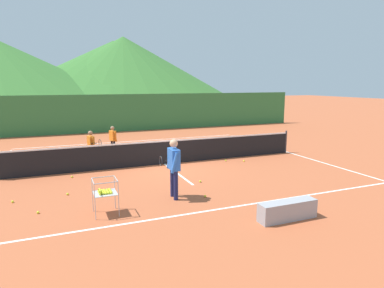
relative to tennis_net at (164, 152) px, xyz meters
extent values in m
plane|color=#B25633|center=(0.00, 0.00, -0.50)|extent=(120.00, 120.00, 0.00)
cube|color=white|center=(0.00, -5.24, -0.50)|extent=(12.27, 0.08, 0.01)
cube|color=white|center=(0.00, 5.83, -0.50)|extent=(12.27, 0.08, 0.01)
cube|color=white|center=(6.13, 0.00, -0.50)|extent=(0.08, 11.07, 0.01)
cube|color=white|center=(0.00, 0.00, -0.50)|extent=(0.08, 6.14, 0.01)
cylinder|color=#333338|center=(5.97, 0.00, 0.03)|extent=(0.08, 0.08, 1.05)
cube|color=black|center=(0.00, 0.00, -0.04)|extent=(11.87, 0.02, 0.92)
cube|color=white|center=(0.00, 0.00, 0.45)|extent=(11.87, 0.03, 0.06)
cylinder|color=#191E4C|center=(-0.97, -4.14, -0.08)|extent=(0.13, 0.13, 0.84)
cylinder|color=#191E4C|center=(-0.96, -3.82, -0.08)|extent=(0.13, 0.13, 0.84)
cube|color=blue|center=(-0.97, -3.98, 0.64)|extent=(0.25, 0.51, 0.59)
sphere|color=#DBAD84|center=(-0.97, -3.98, 1.09)|extent=(0.23, 0.23, 0.23)
cylinder|color=blue|center=(-1.05, -4.27, 0.61)|extent=(0.23, 0.10, 0.58)
cylinder|color=blue|center=(-1.00, -3.69, 0.60)|extent=(0.18, 0.10, 0.58)
torus|color=#262628|center=(-1.26, -3.68, 0.55)|extent=(0.03, 0.29, 0.29)
cylinder|color=black|center=(-1.02, -3.69, 0.55)|extent=(0.22, 0.03, 0.03)
cylinder|color=silver|center=(-2.76, 1.34, -0.17)|extent=(0.10, 0.10, 0.67)
cylinder|color=silver|center=(-2.70, 1.09, -0.17)|extent=(0.10, 0.10, 0.67)
cube|color=orange|center=(-2.73, 1.21, 0.40)|extent=(0.27, 0.43, 0.47)
sphere|color=#996B4C|center=(-2.73, 1.21, 0.76)|extent=(0.18, 0.18, 0.18)
cylinder|color=orange|center=(-2.73, 1.45, 0.38)|extent=(0.19, 0.11, 0.46)
cylinder|color=orange|center=(-2.65, 1.00, 0.37)|extent=(0.15, 0.10, 0.46)
torus|color=#262628|center=(-2.39, 1.06, 0.37)|extent=(0.09, 0.29, 0.29)
cylinder|color=black|center=(-2.63, 1.00, 0.37)|extent=(0.22, 0.08, 0.03)
cylinder|color=black|center=(-1.67, 2.78, -0.17)|extent=(0.10, 0.10, 0.65)
cylinder|color=black|center=(-1.60, 2.54, -0.17)|extent=(0.10, 0.10, 0.65)
cube|color=orange|center=(-1.63, 2.66, 0.38)|extent=(0.28, 0.42, 0.46)
sphere|color=#996B4C|center=(-1.63, 2.66, 0.72)|extent=(0.18, 0.18, 0.18)
cylinder|color=orange|center=(-1.64, 2.89, 0.35)|extent=(0.19, 0.12, 0.45)
cylinder|color=orange|center=(-1.54, 2.46, 0.35)|extent=(0.15, 0.10, 0.45)
cylinder|color=#B7B7BC|center=(-3.23, -4.17, -0.05)|extent=(0.02, 0.02, 0.89)
cylinder|color=#B7B7BC|center=(-2.67, -4.17, -0.05)|extent=(0.02, 0.02, 0.89)
cylinder|color=#B7B7BC|center=(-3.23, -4.73, -0.05)|extent=(0.02, 0.02, 0.89)
cylinder|color=#B7B7BC|center=(-2.67, -4.73, -0.05)|extent=(0.02, 0.02, 0.89)
cube|color=#B7B7BC|center=(-2.95, -4.45, 0.05)|extent=(0.56, 0.56, 0.01)
cube|color=#B7B7BC|center=(-2.95, -4.17, 0.39)|extent=(0.56, 0.02, 0.02)
cube|color=#B7B7BC|center=(-2.95, -4.73, 0.39)|extent=(0.56, 0.02, 0.02)
cube|color=#B7B7BC|center=(-3.23, -4.45, 0.39)|extent=(0.02, 0.56, 0.02)
cube|color=#B7B7BC|center=(-2.67, -4.45, 0.39)|extent=(0.02, 0.56, 0.02)
sphere|color=yellow|center=(-3.08, -4.58, 0.09)|extent=(0.07, 0.07, 0.07)
sphere|color=yellow|center=(-3.07, -4.52, 0.09)|extent=(0.07, 0.07, 0.07)
sphere|color=yellow|center=(-3.08, -4.45, 0.09)|extent=(0.07, 0.07, 0.07)
sphere|color=yellow|center=(-3.07, -4.39, 0.08)|extent=(0.07, 0.07, 0.07)
sphere|color=yellow|center=(-3.08, -4.32, 0.08)|extent=(0.07, 0.07, 0.07)
sphere|color=yellow|center=(-3.01, -4.58, 0.09)|extent=(0.07, 0.07, 0.07)
sphere|color=yellow|center=(-3.01, -4.52, 0.09)|extent=(0.07, 0.07, 0.07)
sphere|color=yellow|center=(-3.01, -4.45, 0.09)|extent=(0.07, 0.07, 0.07)
sphere|color=yellow|center=(-3.01, -4.39, 0.08)|extent=(0.07, 0.07, 0.07)
sphere|color=yellow|center=(-3.01, -4.33, 0.08)|extent=(0.07, 0.07, 0.07)
sphere|color=yellow|center=(-2.94, -4.59, 0.09)|extent=(0.07, 0.07, 0.07)
sphere|color=yellow|center=(-2.95, -4.52, 0.08)|extent=(0.07, 0.07, 0.07)
sphere|color=yellow|center=(-2.95, -4.45, 0.08)|extent=(0.07, 0.07, 0.07)
sphere|color=yellow|center=(-2.95, -4.39, 0.08)|extent=(0.07, 0.07, 0.07)
sphere|color=yellow|center=(-2.95, -4.32, 0.08)|extent=(0.07, 0.07, 0.07)
sphere|color=yellow|center=(-2.88, -4.58, 0.09)|extent=(0.07, 0.07, 0.07)
sphere|color=yellow|center=(-2.89, -4.52, 0.08)|extent=(0.07, 0.07, 0.07)
sphere|color=yellow|center=(-2.88, -4.46, 0.09)|extent=(0.07, 0.07, 0.07)
sphere|color=yellow|center=(-2.88, -4.39, 0.08)|extent=(0.07, 0.07, 0.07)
sphere|color=yellow|center=(-2.88, -4.32, 0.09)|extent=(0.07, 0.07, 0.07)
sphere|color=yellow|center=(-2.82, -4.59, 0.08)|extent=(0.07, 0.07, 0.07)
sphere|color=yellow|center=(-2.81, -4.51, 0.08)|extent=(0.07, 0.07, 0.07)
sphere|color=yellow|center=(-2.82, -4.45, 0.08)|extent=(0.07, 0.07, 0.07)
sphere|color=yellow|center=(-2.82, -4.39, 0.08)|extent=(0.07, 0.07, 0.07)
sphere|color=yellow|center=(-2.82, -4.32, 0.09)|extent=(0.07, 0.07, 0.07)
sphere|color=yellow|center=(-3.08, -4.58, 0.14)|extent=(0.07, 0.07, 0.07)
sphere|color=yellow|center=(-3.07, -4.52, 0.14)|extent=(0.07, 0.07, 0.07)
sphere|color=yellow|center=(-3.07, -4.45, 0.14)|extent=(0.07, 0.07, 0.07)
sphere|color=yellow|center=(-3.07, -4.39, 0.14)|extent=(0.07, 0.07, 0.07)
sphere|color=yellow|center=(-0.12, -4.26, -0.47)|extent=(0.07, 0.07, 0.07)
sphere|color=yellow|center=(0.33, -2.86, -0.47)|extent=(0.07, 0.07, 0.07)
sphere|color=yellow|center=(-4.53, -3.79, -0.47)|extent=(0.07, 0.07, 0.07)
sphere|color=yellow|center=(2.53, -0.50, -0.47)|extent=(0.07, 0.07, 0.07)
sphere|color=yellow|center=(-3.59, -0.69, -0.47)|extent=(0.07, 0.07, 0.07)
sphere|color=yellow|center=(3.20, -0.86, -0.47)|extent=(0.07, 0.07, 0.07)
sphere|color=yellow|center=(-3.79, -2.57, -0.47)|extent=(0.07, 0.07, 0.07)
sphere|color=yellow|center=(-5.22, -2.67, -0.47)|extent=(0.07, 0.07, 0.07)
cube|color=#33753D|center=(0.00, 10.00, 0.76)|extent=(26.99, 0.08, 2.51)
cube|color=#99999E|center=(1.05, -6.45, -0.27)|extent=(1.50, 0.36, 0.46)
cone|color=#38702D|center=(11.05, 79.50, 6.61)|extent=(59.32, 59.32, 14.23)
cone|color=#38702D|center=(13.27, 77.26, 7.09)|extent=(54.66, 54.66, 15.17)
camera|label=1|loc=(-3.92, -12.58, 2.74)|focal=31.08mm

